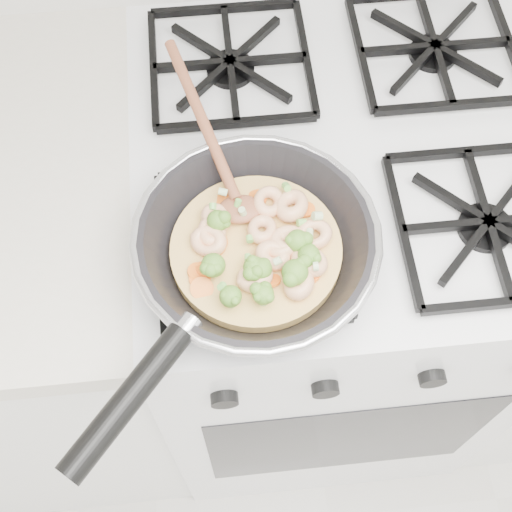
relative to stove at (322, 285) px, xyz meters
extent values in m
cube|color=white|center=(0.00, 0.00, -0.01)|extent=(0.60, 0.60, 0.90)
cube|color=black|center=(0.00, -0.30, -0.01)|extent=(0.48, 0.00, 0.40)
cube|color=black|center=(0.00, 0.00, 0.45)|extent=(0.56, 0.56, 0.02)
torus|color=silver|center=(-0.15, -0.17, 0.52)|extent=(0.29, 0.29, 0.01)
cylinder|color=black|center=(-0.30, -0.35, 0.51)|extent=(0.14, 0.16, 0.03)
cylinder|color=#E3B862|center=(-0.15, -0.17, 0.48)|extent=(0.20, 0.20, 0.02)
ellipsoid|color=brown|center=(-0.16, -0.13, 0.50)|extent=(0.05, 0.06, 0.02)
cylinder|color=brown|center=(-0.20, 0.00, 0.53)|extent=(0.08, 0.23, 0.05)
torus|color=#E9B78A|center=(-0.12, -0.18, 0.50)|extent=(0.06, 0.06, 0.03)
torus|color=#E9B78A|center=(-0.14, -0.16, 0.50)|extent=(0.05, 0.05, 0.02)
torus|color=#E9B78A|center=(-0.09, -0.20, 0.50)|extent=(0.07, 0.07, 0.03)
torus|color=#E9B78A|center=(-0.10, -0.13, 0.50)|extent=(0.06, 0.06, 0.03)
torus|color=#E9B78A|center=(-0.19, -0.13, 0.50)|extent=(0.06, 0.06, 0.02)
torus|color=#E9B78A|center=(-0.20, -0.17, 0.50)|extent=(0.06, 0.06, 0.03)
torus|color=#E9B78A|center=(-0.08, -0.17, 0.50)|extent=(0.05, 0.05, 0.02)
torus|color=#E9B78A|center=(-0.13, -0.19, 0.50)|extent=(0.06, 0.06, 0.02)
torus|color=#E9B78A|center=(-0.10, -0.23, 0.50)|extent=(0.06, 0.05, 0.03)
torus|color=#E9B78A|center=(-0.12, -0.12, 0.50)|extent=(0.06, 0.06, 0.02)
torus|color=#E9B78A|center=(-0.15, -0.22, 0.50)|extent=(0.05, 0.05, 0.02)
torus|color=#E9B78A|center=(-0.20, -0.15, 0.50)|extent=(0.05, 0.05, 0.02)
torus|color=#E9B78A|center=(-0.11, -0.17, 0.50)|extent=(0.05, 0.06, 0.03)
ellipsoid|color=#5F9330|center=(-0.10, -0.18, 0.51)|extent=(0.03, 0.03, 0.03)
ellipsoid|color=#5F9330|center=(-0.14, -0.21, 0.51)|extent=(0.03, 0.03, 0.03)
ellipsoid|color=#5F9330|center=(-0.19, -0.14, 0.51)|extent=(0.03, 0.03, 0.03)
ellipsoid|color=#5F9330|center=(-0.09, -0.20, 0.51)|extent=(0.03, 0.03, 0.03)
ellipsoid|color=#5F9330|center=(-0.18, -0.24, 0.51)|extent=(0.03, 0.03, 0.03)
ellipsoid|color=#5F9330|center=(-0.14, -0.24, 0.51)|extent=(0.03, 0.03, 0.02)
ellipsoid|color=#5F9330|center=(-0.15, -0.21, 0.51)|extent=(0.03, 0.03, 0.03)
ellipsoid|color=#5F9330|center=(-0.11, -0.22, 0.51)|extent=(0.04, 0.04, 0.03)
ellipsoid|color=#5F9330|center=(-0.20, -0.20, 0.51)|extent=(0.04, 0.04, 0.03)
cylinder|color=orange|center=(-0.19, -0.16, 0.49)|extent=(0.04, 0.04, 0.01)
cylinder|color=orange|center=(-0.20, -0.15, 0.49)|extent=(0.03, 0.03, 0.00)
cylinder|color=orange|center=(-0.14, -0.11, 0.49)|extent=(0.04, 0.04, 0.01)
cylinder|color=orange|center=(-0.20, -0.20, 0.49)|extent=(0.04, 0.04, 0.01)
cylinder|color=orange|center=(-0.09, -0.17, 0.49)|extent=(0.04, 0.04, 0.01)
cylinder|color=orange|center=(-0.21, -0.22, 0.49)|extent=(0.03, 0.03, 0.01)
cylinder|color=orange|center=(-0.20, -0.17, 0.49)|extent=(0.04, 0.04, 0.01)
cylinder|color=orange|center=(-0.13, -0.22, 0.49)|extent=(0.03, 0.03, 0.01)
cylinder|color=orange|center=(-0.09, -0.21, 0.49)|extent=(0.04, 0.04, 0.01)
cylinder|color=orange|center=(-0.22, -0.20, 0.49)|extent=(0.03, 0.03, 0.00)
cylinder|color=orange|center=(-0.21, -0.21, 0.49)|extent=(0.03, 0.03, 0.01)
cylinder|color=orange|center=(-0.10, -0.20, 0.49)|extent=(0.03, 0.03, 0.01)
cylinder|color=orange|center=(-0.10, -0.21, 0.49)|extent=(0.03, 0.03, 0.01)
cylinder|color=orange|center=(-0.08, -0.13, 0.49)|extent=(0.03, 0.03, 0.00)
cylinder|color=orange|center=(-0.18, -0.10, 0.49)|extent=(0.03, 0.03, 0.01)
cylinder|color=#B8D395|center=(-0.18, -0.10, 0.51)|extent=(0.01, 0.01, 0.01)
cylinder|color=#72BE4C|center=(-0.16, -0.20, 0.51)|extent=(0.01, 0.01, 0.01)
cylinder|color=#B8D395|center=(-0.08, -0.17, 0.51)|extent=(0.01, 0.01, 0.01)
cylinder|color=#B8D395|center=(-0.08, -0.22, 0.52)|extent=(0.01, 0.01, 0.01)
cylinder|color=#B8D395|center=(-0.12, -0.20, 0.51)|extent=(0.01, 0.01, 0.01)
cylinder|color=#B8D395|center=(-0.07, -0.15, 0.52)|extent=(0.01, 0.01, 0.01)
cylinder|color=#72BE4C|center=(-0.09, -0.15, 0.51)|extent=(0.01, 0.01, 0.01)
cylinder|color=#72BE4C|center=(-0.16, -0.12, 0.51)|extent=(0.01, 0.01, 0.01)
cylinder|color=#72BE4C|center=(-0.15, -0.17, 0.51)|extent=(0.01, 0.01, 0.01)
cylinder|color=#B8D395|center=(-0.16, -0.14, 0.51)|extent=(0.01, 0.01, 0.01)
cylinder|color=#72BE4C|center=(-0.19, -0.23, 0.52)|extent=(0.01, 0.01, 0.01)
cylinder|color=#72BE4C|center=(-0.10, -0.10, 0.51)|extent=(0.01, 0.01, 0.01)
cylinder|color=#72BE4C|center=(-0.11, -0.18, 0.51)|extent=(0.01, 0.01, 0.01)
cylinder|color=#72BE4C|center=(-0.10, -0.14, 0.51)|extent=(0.01, 0.01, 0.01)
cylinder|color=#72BE4C|center=(-0.19, -0.12, 0.51)|extent=(0.01, 0.01, 0.01)
camera|label=1|loc=(-0.19, -0.56, 1.20)|focal=48.53mm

